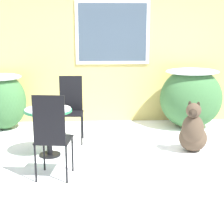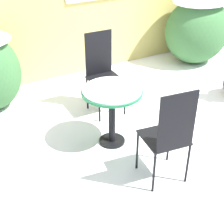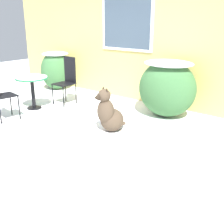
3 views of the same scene
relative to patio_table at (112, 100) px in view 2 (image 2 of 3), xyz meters
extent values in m
plane|color=white|center=(0.95, -0.15, -0.58)|extent=(16.00, 16.00, 0.00)
ellipsoid|color=#386638|center=(2.51, 1.44, -0.01)|extent=(1.17, 1.00, 1.14)
ellipsoid|color=white|center=(2.51, 1.44, 0.50)|extent=(1.00, 0.85, 0.12)
cylinder|color=black|center=(0.00, 0.00, -0.57)|extent=(0.31, 0.31, 0.03)
cylinder|color=black|center=(0.00, 0.00, -0.24)|extent=(0.08, 0.08, 0.65)
cylinder|color=#237A47|center=(0.00, 0.00, 0.10)|extent=(0.69, 0.69, 0.03)
cylinder|color=white|center=(0.00, 0.00, 0.13)|extent=(0.66, 0.66, 0.02)
cube|color=black|center=(0.27, 0.66, -0.10)|extent=(0.43, 0.43, 0.02)
cube|color=black|center=(0.28, 0.86, 0.21)|extent=(0.38, 0.02, 0.59)
cylinder|color=black|center=(0.08, 0.48, -0.35)|extent=(0.02, 0.02, 0.48)
cylinder|color=black|center=(0.46, 0.47, -0.35)|extent=(0.02, 0.02, 0.48)
cylinder|color=black|center=(0.09, 0.86, -0.35)|extent=(0.02, 0.02, 0.48)
cylinder|color=black|center=(0.47, 0.85, -0.35)|extent=(0.02, 0.02, 0.48)
cube|color=black|center=(0.16, -0.77, -0.10)|extent=(0.47, 0.47, 0.02)
cube|color=black|center=(0.13, -0.97, 0.21)|extent=(0.38, 0.07, 0.59)
cylinder|color=black|center=(0.37, -0.61, -0.35)|extent=(0.02, 0.02, 0.48)
cylinder|color=black|center=(0.00, -0.55, -0.35)|extent=(0.02, 0.02, 0.48)
cylinder|color=black|center=(0.32, -0.98, -0.35)|extent=(0.02, 0.02, 0.48)
cylinder|color=black|center=(-0.05, -0.93, -0.35)|extent=(0.02, 0.02, 0.48)
camera|label=1|loc=(0.66, -4.88, 1.19)|focal=55.00mm
camera|label=2|loc=(-1.65, -2.94, 1.89)|focal=55.00mm
camera|label=3|loc=(5.15, -3.51, 1.33)|focal=45.00mm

